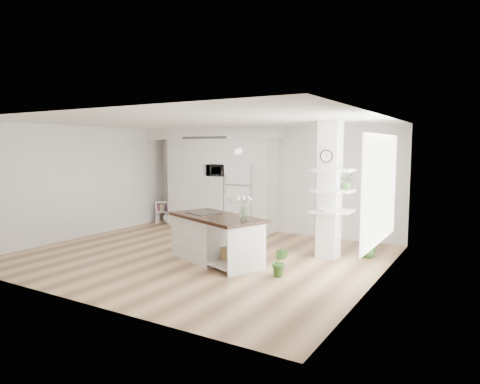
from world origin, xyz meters
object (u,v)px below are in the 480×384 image
Objects in this scene: refrigerator at (243,198)px; bookshelf at (167,214)px; kitchen_island at (210,236)px; floor_plant_a at (280,262)px.

bookshelf is (-2.45, -0.18, -0.59)m from refrigerator.
bookshelf is (-3.35, 2.65, -0.19)m from kitchen_island.
refrigerator is 3.41× the size of floor_plant_a.
floor_plant_a is at bearing -50.90° from refrigerator.
bookshelf is 1.24× the size of floor_plant_a.
bookshelf is at bearing -175.90° from refrigerator.
refrigerator is 0.80× the size of kitchen_island.
refrigerator is at bearing -15.16° from bookshelf.
bookshelf is 5.83m from floor_plant_a.
bookshelf is at bearing 162.91° from kitchen_island.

